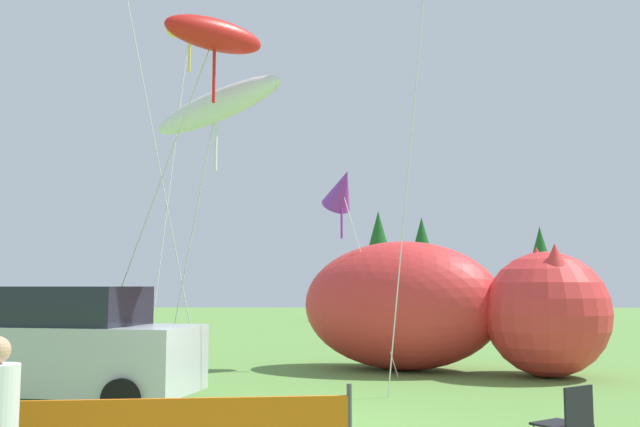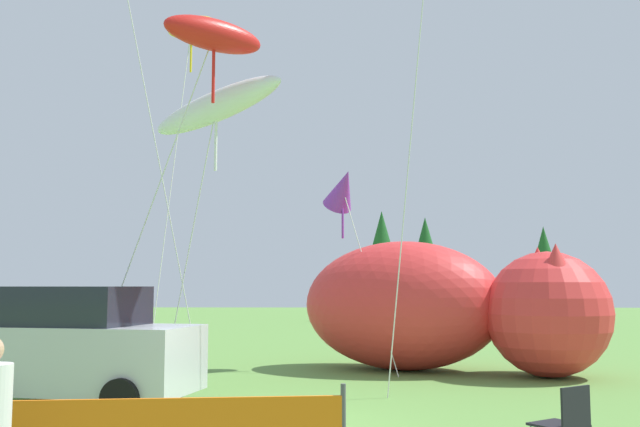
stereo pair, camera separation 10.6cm
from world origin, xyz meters
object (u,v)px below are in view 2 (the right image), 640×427
Objects in this scene: inflatable_cat at (441,311)px; kite_red_lizard at (214,36)px; kite_purple_delta at (343,189)px; folding_chair at (566,418)px; parked_car at (83,348)px; kite_yellow_hero at (191,28)px; kite_white_ghost at (216,107)px.

inflatable_cat is 1.09× the size of kite_red_lizard.
inflatable_cat is 8.71m from kite_red_lizard.
folding_chair is at bearing -74.88° from kite_purple_delta.
parked_car is 10.79m from kite_yellow_hero.
kite_yellow_hero is (-6.68, 1.56, 7.86)m from inflatable_cat.
kite_red_lizard is (1.81, -6.50, -2.59)m from kite_yellow_hero.
kite_red_lizard is at bearing -113.85° from kite_purple_delta.
kite_yellow_hero is at bearing 98.45° from parked_car.
inflatable_cat is 4.00m from kite_purple_delta.
kite_purple_delta is at bearing 60.50° from kite_white_ghost.
parked_car is at bearing -92.77° from kite_yellow_hero.
parked_car is 8.80m from inflatable_cat.
inflatable_cat is at bearing 45.40° from kite_red_lizard.
kite_purple_delta is (2.56, 4.52, -1.06)m from kite_white_ghost.
inflatable_cat is 1.22× the size of kite_white_ghost.
kite_yellow_hero is 7.22m from kite_red_lizard.
kite_red_lizard reaches higher than inflatable_cat.
kite_yellow_hero reaches higher than kite_red_lizard.
kite_purple_delta is at bearing -12.64° from kite_yellow_hero.
kite_white_ghost is at bearing -119.06° from inflatable_cat.
kite_red_lizard reaches higher than kite_purple_delta.
parked_car is at bearing -170.54° from kite_red_lizard.
folding_chair is at bearing -38.98° from kite_red_lizard.
kite_red_lizard is at bearing -83.90° from kite_white_ghost.
kite_white_ghost reaches higher than folding_chair.
kite_yellow_hero is 6.81m from kite_white_ghost.
kite_yellow_hero is at bearing 107.25° from kite_white_ghost.
kite_purple_delta is at bearing 63.32° from parked_car.
parked_car is 0.65× the size of kite_white_ghost.
parked_car is at bearing -120.21° from inflatable_cat.
folding_chair is at bearing -16.20° from parked_car.
inflatable_cat reaches higher than folding_chair.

